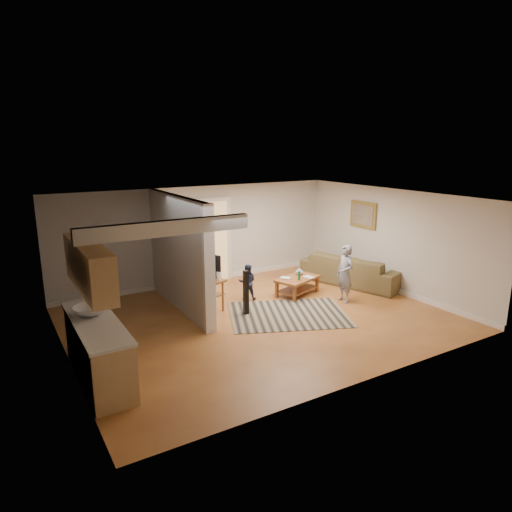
{
  "coord_description": "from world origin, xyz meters",
  "views": [
    {
      "loc": [
        -4.66,
        -7.58,
        3.57
      ],
      "look_at": [
        0.42,
        0.89,
        1.1
      ],
      "focal_mm": 32.0,
      "sensor_mm": 36.0,
      "label": 1
    }
  ],
  "objects_px": {
    "speaker_left": "(246,293)",
    "speaker_right": "(168,269)",
    "coffee_table": "(298,281)",
    "toddler": "(247,299)",
    "sofa": "(352,283)",
    "child": "(344,301)",
    "toy_basket": "(201,290)",
    "tv_console": "(203,279)"
  },
  "relations": [
    {
      "from": "speaker_left",
      "to": "toy_basket",
      "type": "height_order",
      "value": "speaker_left"
    },
    {
      "from": "toy_basket",
      "to": "child",
      "type": "distance_m",
      "value": 3.36
    },
    {
      "from": "tv_console",
      "to": "toddler",
      "type": "distance_m",
      "value": 1.28
    },
    {
      "from": "child",
      "to": "toddler",
      "type": "xyz_separation_m",
      "value": [
        -1.83,
        1.27,
        0.0
      ]
    },
    {
      "from": "speaker_left",
      "to": "speaker_right",
      "type": "height_order",
      "value": "speaker_right"
    },
    {
      "from": "toy_basket",
      "to": "coffee_table",
      "type": "bearing_deg",
      "value": -27.75
    },
    {
      "from": "speaker_left",
      "to": "child",
      "type": "height_order",
      "value": "speaker_left"
    },
    {
      "from": "speaker_right",
      "to": "toy_basket",
      "type": "height_order",
      "value": "speaker_right"
    },
    {
      "from": "speaker_left",
      "to": "toy_basket",
      "type": "xyz_separation_m",
      "value": [
        -0.33,
        1.58,
        -0.32
      ]
    },
    {
      "from": "tv_console",
      "to": "speaker_right",
      "type": "relative_size",
      "value": 1.06
    },
    {
      "from": "sofa",
      "to": "tv_console",
      "type": "xyz_separation_m",
      "value": [
        -4.04,
        0.37,
        0.65
      ]
    },
    {
      "from": "sofa",
      "to": "coffee_table",
      "type": "xyz_separation_m",
      "value": [
        -1.73,
        0.02,
        0.33
      ]
    },
    {
      "from": "speaker_left",
      "to": "toddler",
      "type": "relative_size",
      "value": 1.15
    },
    {
      "from": "tv_console",
      "to": "toddler",
      "type": "bearing_deg",
      "value": -19.92
    },
    {
      "from": "tv_console",
      "to": "toddler",
      "type": "height_order",
      "value": "tv_console"
    },
    {
      "from": "toy_basket",
      "to": "speaker_right",
      "type": "bearing_deg",
      "value": 125.21
    },
    {
      "from": "coffee_table",
      "to": "tv_console",
      "type": "xyz_separation_m",
      "value": [
        -2.31,
        0.35,
        0.31
      ]
    },
    {
      "from": "sofa",
      "to": "speaker_left",
      "type": "height_order",
      "value": "speaker_left"
    },
    {
      "from": "sofa",
      "to": "child",
      "type": "distance_m",
      "value": 1.45
    },
    {
      "from": "child",
      "to": "toddler",
      "type": "bearing_deg",
      "value": -120.1
    },
    {
      "from": "coffee_table",
      "to": "speaker_left",
      "type": "bearing_deg",
      "value": -163.72
    },
    {
      "from": "coffee_table",
      "to": "speaker_right",
      "type": "relative_size",
      "value": 1.09
    },
    {
      "from": "toddler",
      "to": "speaker_right",
      "type": "bearing_deg",
      "value": -16.96
    },
    {
      "from": "tv_console",
      "to": "speaker_right",
      "type": "distance_m",
      "value": 1.5
    },
    {
      "from": "speaker_left",
      "to": "speaker_right",
      "type": "distance_m",
      "value": 2.48
    },
    {
      "from": "sofa",
      "to": "child",
      "type": "xyz_separation_m",
      "value": [
        -1.1,
        -0.94,
        0.0
      ]
    },
    {
      "from": "coffee_table",
      "to": "speaker_right",
      "type": "bearing_deg",
      "value": 144.66
    },
    {
      "from": "coffee_table",
      "to": "child",
      "type": "relative_size",
      "value": 0.93
    },
    {
      "from": "speaker_right",
      "to": "child",
      "type": "bearing_deg",
      "value": -32.96
    },
    {
      "from": "toddler",
      "to": "tv_console",
      "type": "bearing_deg",
      "value": 28.75
    },
    {
      "from": "speaker_right",
      "to": "toddler",
      "type": "distance_m",
      "value": 2.12
    },
    {
      "from": "coffee_table",
      "to": "speaker_right",
      "type": "distance_m",
      "value": 3.17
    },
    {
      "from": "tv_console",
      "to": "speaker_left",
      "type": "relative_size",
      "value": 1.25
    },
    {
      "from": "speaker_right",
      "to": "toddler",
      "type": "bearing_deg",
      "value": -39.96
    },
    {
      "from": "speaker_left",
      "to": "toddler",
      "type": "distance_m",
      "value": 1.07
    },
    {
      "from": "speaker_left",
      "to": "toy_basket",
      "type": "distance_m",
      "value": 1.64
    },
    {
      "from": "coffee_table",
      "to": "toddler",
      "type": "height_order",
      "value": "coffee_table"
    },
    {
      "from": "coffee_table",
      "to": "child",
      "type": "distance_m",
      "value": 1.19
    },
    {
      "from": "child",
      "to": "toddler",
      "type": "distance_m",
      "value": 2.23
    },
    {
      "from": "tv_console",
      "to": "toddler",
      "type": "xyz_separation_m",
      "value": [
        1.1,
        -0.04,
        -0.65
      ]
    },
    {
      "from": "speaker_right",
      "to": "child",
      "type": "xyz_separation_m",
      "value": [
        3.2,
        -2.78,
        -0.57
      ]
    },
    {
      "from": "sofa",
      "to": "speaker_right",
      "type": "bearing_deg",
      "value": 48.15
    }
  ]
}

